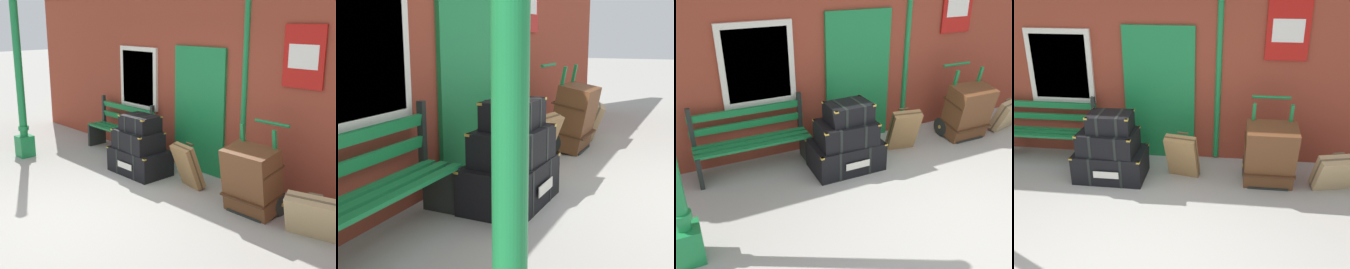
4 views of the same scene
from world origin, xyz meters
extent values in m
cube|color=brown|center=(0.00, 2.60, 1.60)|extent=(10.40, 0.30, 3.20)
cube|color=#197A3D|center=(-0.15, 2.43, 1.05)|extent=(1.10, 0.05, 2.10)
cube|color=#0F4924|center=(-0.15, 2.41, 1.05)|extent=(0.06, 0.02, 2.10)
cube|color=silver|center=(-1.72, 2.43, 1.45)|extent=(1.04, 0.06, 1.16)
cube|color=silver|center=(-1.72, 2.41, 1.45)|extent=(0.88, 0.02, 1.00)
cylinder|color=#197A3D|center=(0.75, 2.45, 1.60)|extent=(0.09, 0.09, 3.14)
cube|color=#B7140F|center=(1.70, 2.43, 2.05)|extent=(0.60, 0.02, 0.84)
cube|color=white|center=(1.70, 2.41, 2.05)|extent=(0.44, 0.01, 0.32)
cylinder|color=#197A3D|center=(-2.96, 0.64, 1.62)|extent=(0.14, 0.14, 2.44)
cube|color=#197A3D|center=(-1.95, 1.96, 0.45)|extent=(1.60, 0.09, 0.04)
cube|color=#197A3D|center=(-1.95, 2.10, 0.45)|extent=(1.60, 0.09, 0.04)
cube|color=#197A3D|center=(-1.95, 2.24, 0.45)|extent=(1.60, 0.09, 0.04)
cube|color=#197A3D|center=(-1.95, 2.30, 0.65)|extent=(1.60, 0.05, 0.10)
cube|color=#197A3D|center=(-1.95, 2.30, 0.85)|extent=(1.60, 0.05, 0.10)
cube|color=black|center=(-1.19, 2.10, 0.23)|extent=(0.06, 0.40, 0.45)
cube|color=black|center=(-1.19, 2.30, 0.73)|extent=(0.06, 0.06, 0.56)
cube|color=black|center=(-0.75, 1.63, 0.21)|extent=(1.00, 0.65, 0.42)
cube|color=black|center=(-0.97, 1.63, 0.21)|extent=(0.04, 0.65, 0.43)
cube|color=black|center=(-0.52, 1.63, 0.21)|extent=(0.04, 0.65, 0.43)
cube|color=#B79338|center=(-1.23, 1.33, 0.41)|extent=(0.05, 0.05, 0.02)
cube|color=#B79338|center=(-0.27, 1.32, 0.41)|extent=(0.05, 0.05, 0.02)
cube|color=#B79338|center=(-1.23, 1.93, 0.41)|extent=(0.05, 0.05, 0.02)
cube|color=#B79338|center=(-0.27, 1.92, 0.41)|extent=(0.05, 0.05, 0.02)
cube|color=silver|center=(-0.72, 1.28, 0.21)|extent=(0.36, 0.01, 0.10)
cube|color=black|center=(-0.75, 1.60, 0.58)|extent=(0.82, 0.58, 0.32)
cube|color=black|center=(-0.93, 1.61, 0.58)|extent=(0.06, 0.55, 0.33)
cube|color=black|center=(-0.57, 1.59, 0.58)|extent=(0.06, 0.55, 0.33)
cube|color=#B79338|center=(-1.15, 1.37, 0.73)|extent=(0.05, 0.05, 0.02)
cube|color=#B79338|center=(-0.39, 1.33, 0.73)|extent=(0.05, 0.05, 0.02)
cube|color=#B79338|center=(-1.12, 1.87, 0.73)|extent=(0.05, 0.05, 0.02)
cube|color=#B79338|center=(-0.36, 1.83, 0.73)|extent=(0.05, 0.05, 0.02)
cube|color=black|center=(-0.71, 1.62, 0.87)|extent=(0.61, 0.46, 0.26)
cube|color=black|center=(-0.85, 1.61, 0.87)|extent=(0.05, 0.45, 0.27)
cube|color=black|center=(-0.58, 1.62, 0.87)|extent=(0.05, 0.45, 0.27)
cube|color=#B79338|center=(-0.99, 1.41, 0.99)|extent=(0.05, 0.05, 0.02)
cube|color=#B79338|center=(-0.43, 1.42, 0.99)|extent=(0.05, 0.05, 0.02)
cube|color=#B79338|center=(-1.00, 1.81, 0.99)|extent=(0.05, 0.05, 0.02)
cube|color=#B79338|center=(-0.44, 1.82, 0.99)|extent=(0.05, 0.05, 0.02)
cube|color=black|center=(1.52, 1.65, 0.01)|extent=(0.56, 0.28, 0.03)
cube|color=#197A3D|center=(1.27, 1.85, 0.59)|extent=(0.04, 0.26, 1.19)
cube|color=#197A3D|center=(1.77, 1.85, 0.59)|extent=(0.04, 0.26, 1.19)
cylinder|color=#197A3D|center=(1.52, 2.06, 1.18)|extent=(0.54, 0.04, 0.04)
cylinder|color=black|center=(1.20, 1.91, 0.16)|extent=(0.04, 0.32, 0.32)
cylinder|color=#B79338|center=(1.20, 1.91, 0.16)|extent=(0.07, 0.06, 0.06)
cylinder|color=black|center=(1.84, 1.91, 0.16)|extent=(0.04, 0.32, 0.32)
cylinder|color=#B79338|center=(1.84, 1.91, 0.16)|extent=(0.07, 0.06, 0.06)
cube|color=brown|center=(1.52, 1.67, 0.47)|extent=(0.68, 0.59, 0.94)
cube|color=#432715|center=(1.52, 1.67, 0.28)|extent=(0.70, 0.46, 0.10)
cube|color=#432715|center=(1.52, 1.67, 0.67)|extent=(0.70, 0.46, 0.10)
cube|color=olive|center=(0.29, 1.72, 0.35)|extent=(0.51, 0.47, 0.71)
cylinder|color=brown|center=(0.29, 1.75, 0.70)|extent=(0.16, 0.06, 0.03)
cube|color=brown|center=(0.29, 1.72, 0.35)|extent=(0.50, 0.36, 0.67)
cube|color=tan|center=(2.43, 1.63, 0.28)|extent=(0.68, 0.50, 0.56)
cylinder|color=brown|center=(2.43, 1.67, 0.54)|extent=(0.16, 0.07, 0.03)
cube|color=brown|center=(2.43, 1.63, 0.28)|extent=(0.65, 0.36, 0.51)
camera|label=1|loc=(4.80, -2.91, 2.54)|focal=47.67mm
camera|label=2|loc=(-4.41, -0.01, 1.56)|focal=47.35mm
camera|label=3|loc=(-2.75, -2.55, 2.75)|focal=39.02mm
camera|label=4|loc=(0.89, -3.21, 2.79)|focal=40.83mm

